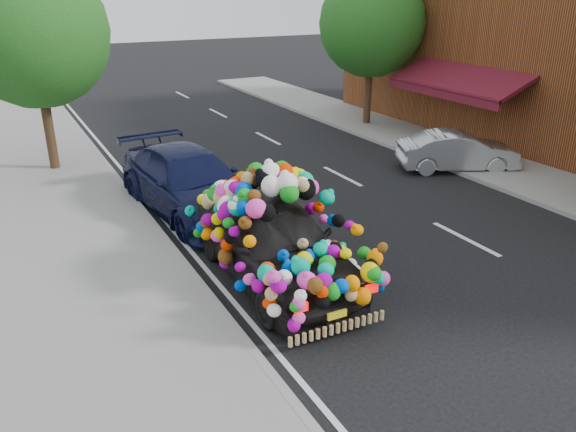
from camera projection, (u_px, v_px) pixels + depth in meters
name	position (u px, v px, depth m)	size (l,w,h in m)	color
ground	(327.00, 275.00, 10.90)	(100.00, 100.00, 0.00)	black
sidewalk	(100.00, 332.00, 9.01)	(4.00, 60.00, 0.12)	gray
kerb	(214.00, 302.00, 9.85)	(0.15, 60.00, 0.13)	gray
footpath_far	(507.00, 170.00, 16.88)	(3.00, 40.00, 0.12)	gray
lane_markings	(465.00, 239.00, 12.46)	(6.00, 50.00, 0.01)	silver
tree_near_sidewalk	(33.00, 32.00, 15.47)	(4.20, 4.20, 6.13)	#332114
tree_far_b	(372.00, 23.00, 21.05)	(4.00, 4.00, 5.90)	#332114
plush_art_car	(273.00, 223.00, 10.39)	(2.34, 4.86, 2.22)	black
navy_sedan	(189.00, 182.00, 13.75)	(2.11, 5.19, 1.51)	black
silver_hatchback	(458.00, 151.00, 16.89)	(1.24, 3.56, 1.17)	#A0A3A6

